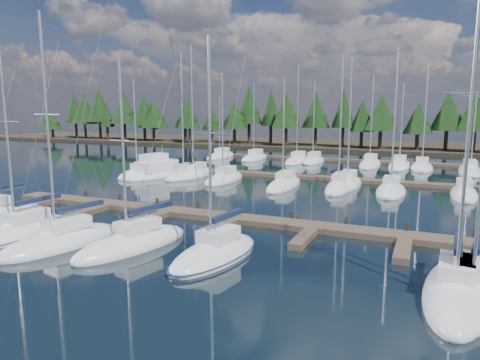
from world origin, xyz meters
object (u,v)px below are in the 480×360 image
at_px(main_dock, 234,220).
at_px(front_sailboat_6, 472,291).
at_px(front_sailboat_3, 133,243).
at_px(motor_yacht_left, 157,173).
at_px(front_sailboat_1, 22,232).
at_px(front_sailboat_4, 215,254).
at_px(front_sailboat_5, 455,292).
at_px(front_sailboat_2, 63,241).

xyz_separation_m(main_dock, front_sailboat_6, (15.21, -7.39, 0.12)).
bearing_deg(front_sailboat_3, motor_yacht_left, 121.86).
bearing_deg(motor_yacht_left, front_sailboat_1, -75.14).
distance_m(main_dock, front_sailboat_4, 7.79).
height_order(front_sailboat_5, motor_yacht_left, front_sailboat_5).
distance_m(front_sailboat_5, motor_yacht_left, 40.83).
bearing_deg(main_dock, front_sailboat_1, -142.68).
bearing_deg(main_dock, front_sailboat_5, -28.39).
height_order(front_sailboat_1, motor_yacht_left, front_sailboat_1).
bearing_deg(front_sailboat_3, front_sailboat_5, -0.14).
distance_m(front_sailboat_1, front_sailboat_4, 13.92).
distance_m(front_sailboat_2, front_sailboat_5, 22.10).
distance_m(front_sailboat_2, front_sailboat_6, 22.85).
bearing_deg(front_sailboat_5, front_sailboat_3, 179.86).
relative_size(front_sailboat_2, front_sailboat_3, 1.23).
bearing_deg(front_sailboat_2, motor_yacht_left, 112.71).
height_order(front_sailboat_1, front_sailboat_3, front_sailboat_1).
xyz_separation_m(front_sailboat_1, front_sailboat_4, (13.85, 1.38, 0.00)).
relative_size(main_dock, front_sailboat_6, 2.71).
height_order(front_sailboat_3, motor_yacht_left, front_sailboat_3).
bearing_deg(front_sailboat_3, front_sailboat_6, 1.24).
relative_size(front_sailboat_3, motor_yacht_left, 1.18).
relative_size(front_sailboat_4, front_sailboat_6, 0.80).
height_order(front_sailboat_2, front_sailboat_6, front_sailboat_6).
distance_m(front_sailboat_2, front_sailboat_4, 9.97).
height_order(main_dock, front_sailboat_4, front_sailboat_4).
xyz_separation_m(front_sailboat_2, front_sailboat_5, (22.05, 1.39, 0.02)).
relative_size(front_sailboat_5, front_sailboat_6, 1.01).
height_order(front_sailboat_2, motor_yacht_left, front_sailboat_2).
xyz_separation_m(main_dock, motor_yacht_left, (-18.32, 16.48, 0.33)).
height_order(front_sailboat_2, front_sailboat_3, front_sailboat_2).
xyz_separation_m(front_sailboat_5, front_sailboat_6, (0.72, 0.44, 0.01)).
distance_m(front_sailboat_3, front_sailboat_6, 18.45).
height_order(front_sailboat_1, front_sailboat_5, front_sailboat_5).
height_order(front_sailboat_1, front_sailboat_6, front_sailboat_6).
xyz_separation_m(front_sailboat_4, front_sailboat_6, (12.96, 0.07, 0.04)).
bearing_deg(front_sailboat_4, motor_yacht_left, 130.67).
bearing_deg(front_sailboat_1, front_sailboat_4, 5.70).
height_order(front_sailboat_1, front_sailboat_4, front_sailboat_1).
bearing_deg(front_sailboat_4, main_dock, 106.78).
xyz_separation_m(main_dock, front_sailboat_4, (2.25, -7.46, 0.08)).
bearing_deg(front_sailboat_2, front_sailboat_5, 3.61).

